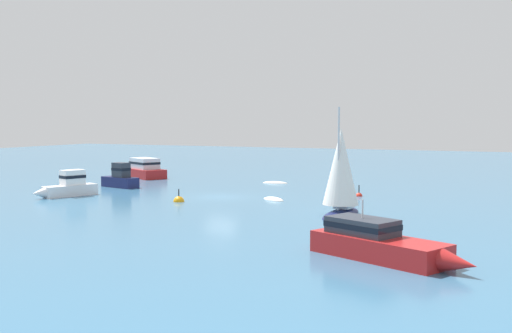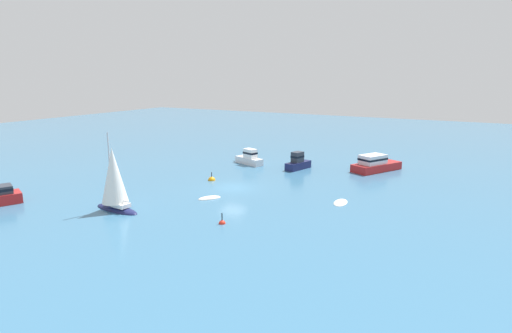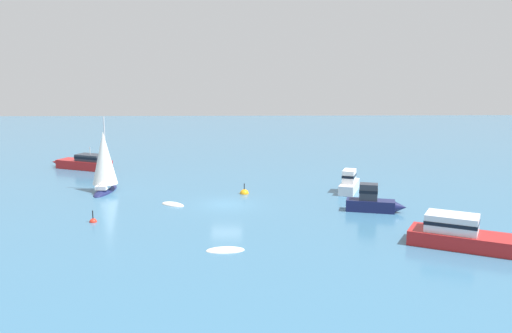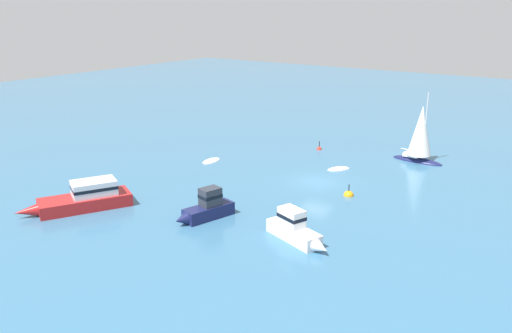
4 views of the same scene
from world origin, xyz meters
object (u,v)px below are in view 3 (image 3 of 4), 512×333
(cabin_cruiser, at_px, (84,162))
(motor_cruiser, at_px, (350,183))
(launch, at_px, (463,235))
(mooring_buoy, at_px, (93,222))
(ketch, at_px, (104,164))
(tender, at_px, (225,250))
(channel_buoy, at_px, (244,194))
(rib, at_px, (173,205))
(launch_1, at_px, (373,202))

(cabin_cruiser, relative_size, motor_cruiser, 1.44)
(launch, distance_m, mooring_buoy, 25.40)
(launch, bearing_deg, ketch, 176.10)
(tender, distance_m, channel_buoy, 15.10)
(rib, xyz_separation_m, channel_buoy, (-5.84, -3.80, 0.00))
(launch, xyz_separation_m, mooring_buoy, (24.65, -6.09, -0.80))
(rib, relative_size, mooring_buoy, 2.12)
(tender, xyz_separation_m, motor_cruiser, (-10.73, -15.90, 0.76))
(mooring_buoy, bearing_deg, rib, -136.84)
(cabin_cruiser, bearing_deg, channel_buoy, 169.03)
(launch, bearing_deg, tender, -151.23)
(cabin_cruiser, relative_size, tender, 3.04)
(ketch, bearing_deg, mooring_buoy, -166.60)
(tender, bearing_deg, motor_cruiser, 50.94)
(cabin_cruiser, distance_m, mooring_buoy, 22.00)
(motor_cruiser, relative_size, channel_buoy, 3.97)
(launch, distance_m, channel_buoy, 20.09)
(ketch, xyz_separation_m, cabin_cruiser, (5.11, -11.06, -1.77))
(motor_cruiser, bearing_deg, launch, -145.61)
(cabin_cruiser, xyz_separation_m, mooring_buoy, (-6.65, 20.96, -0.68))
(tender, bearing_deg, rib, 107.36)
(cabin_cruiser, bearing_deg, launch, 163.11)
(cabin_cruiser, bearing_deg, launch_1, 170.22)
(launch_1, height_order, motor_cruiser, launch_1)
(ketch, height_order, launch_1, ketch)
(motor_cruiser, xyz_separation_m, channel_buoy, (9.53, 0.85, -0.75))
(ketch, distance_m, channel_buoy, 12.85)
(cabin_cruiser, height_order, channel_buoy, cabin_cruiser)
(ketch, height_order, cabin_cruiser, ketch)
(rib, height_order, cabin_cruiser, cabin_cruiser)
(ketch, bearing_deg, motor_cruiser, -86.54)
(launch_1, height_order, mooring_buoy, launch_1)
(ketch, relative_size, channel_buoy, 5.37)
(ketch, distance_m, tender, 20.03)
(launch, height_order, launch_1, launch_1)
(ketch, bearing_deg, launch, -116.87)
(motor_cruiser, bearing_deg, channel_buoy, 114.68)
(ketch, relative_size, motor_cruiser, 1.35)
(rib, distance_m, mooring_buoy, 7.07)
(mooring_buoy, bearing_deg, cabin_cruiser, -72.39)
(cabin_cruiser, bearing_deg, rib, 150.16)
(launch, distance_m, motor_cruiser, 16.11)
(motor_cruiser, bearing_deg, ketch, 108.50)
(ketch, relative_size, cabin_cruiser, 0.94)
(launch_1, bearing_deg, launch, -52.56)
(cabin_cruiser, bearing_deg, mooring_buoy, 131.55)
(tender, distance_m, mooring_buoy, 11.71)
(launch, height_order, channel_buoy, launch)
(tender, bearing_deg, cabin_cruiser, 115.94)
(launch_1, bearing_deg, mooring_buoy, -158.77)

